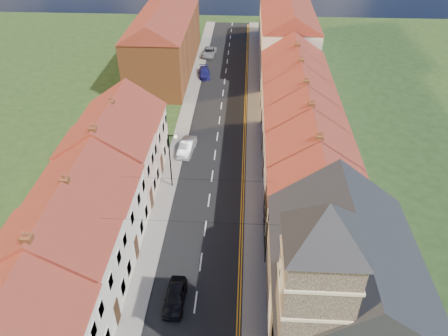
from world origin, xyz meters
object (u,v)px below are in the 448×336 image
(lamppost, at_px, (171,158))
(car_distant, at_px, (209,52))
(car_mid, at_px, (187,147))
(car_far, at_px, (204,73))
(car_near, at_px, (175,297))
(church, at_px, (340,284))

(lamppost, xyz_separation_m, car_distant, (0.61, 36.26, -2.90))
(lamppost, distance_m, car_mid, 7.06)
(car_far, distance_m, car_distant, 8.49)
(lamppost, relative_size, car_mid, 1.44)
(lamppost, relative_size, car_far, 1.48)
(car_near, bearing_deg, car_mid, 96.11)
(lamppost, xyz_separation_m, car_near, (2.31, -14.11, -2.90))
(lamppost, height_order, car_distant, lamppost)
(church, xyz_separation_m, car_far, (-12.56, 44.44, -5.29))
(church, height_order, car_distant, church)
(car_mid, height_order, car_far, car_mid)
(lamppost, height_order, car_far, lamppost)
(car_mid, bearing_deg, lamppost, -89.10)
(church, xyz_separation_m, car_distant, (-12.56, 52.93, -5.24))
(church, height_order, car_far, church)
(car_near, bearing_deg, car_distant, 93.32)
(car_distant, bearing_deg, lamppost, -84.99)
(lamppost, bearing_deg, car_mid, 84.56)
(car_distant, bearing_deg, church, -70.68)
(church, height_order, car_near, church)
(car_near, xyz_separation_m, car_far, (-1.70, 41.88, -0.05))
(car_near, height_order, car_distant, car_distant)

